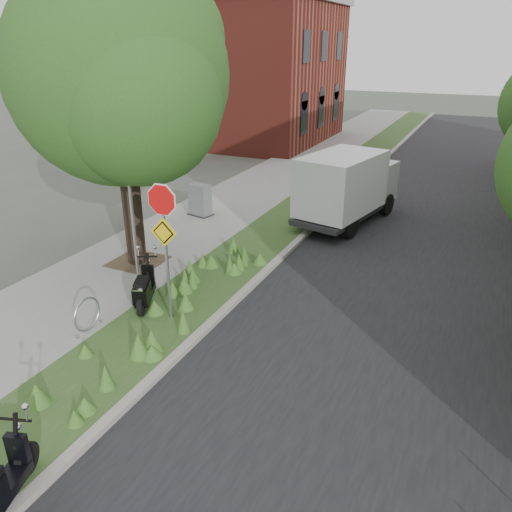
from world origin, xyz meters
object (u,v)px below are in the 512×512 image
(sign_assembly, at_px, (164,225))
(utility_cabinet, at_px, (200,200))
(box_truck, at_px, (347,184))
(scooter_near, at_px, (144,293))

(sign_assembly, height_order, utility_cabinet, sign_assembly)
(utility_cabinet, bearing_deg, box_truck, 19.59)
(sign_assembly, xyz_separation_m, box_truck, (1.70, 8.25, -0.96))
(sign_assembly, bearing_deg, box_truck, 78.39)
(scooter_near, height_order, box_truck, box_truck)
(scooter_near, relative_size, box_truck, 0.30)
(sign_assembly, distance_m, box_truck, 8.48)
(box_truck, bearing_deg, utility_cabinet, -160.41)
(sign_assembly, relative_size, utility_cabinet, 2.88)
(utility_cabinet, bearing_deg, scooter_near, -70.21)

